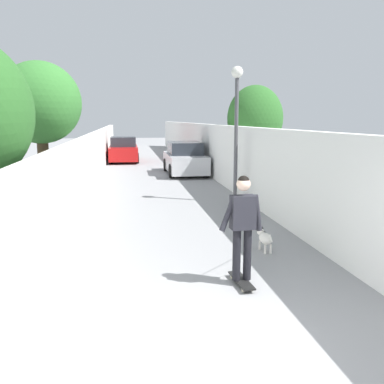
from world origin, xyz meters
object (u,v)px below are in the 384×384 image
object	(u,v)px
tree_right_mid	(255,119)
skateboard	(241,281)
car_near	(185,159)
car_far	(123,150)
dog	(265,238)
person_skateboarder	(243,220)
lamp_post	(237,110)
tree_left_near	(40,104)

from	to	relation	value
tree_right_mid	skateboard	bearing A→B (deg)	161.63
car_near	car_far	distance (m)	7.01
skateboard	dog	bearing A→B (deg)	-30.39
dog	tree_right_mid	bearing A→B (deg)	-16.14
car_far	car_near	bearing A→B (deg)	-155.06
skateboard	person_skateboarder	world-z (taller)	person_skateboarder
tree_right_mid	lamp_post	distance (m)	5.06
car_near	dog	bearing A→B (deg)	179.61
person_skateboarder	car_far	world-z (taller)	person_skateboarder
dog	lamp_post	bearing A→B (deg)	-7.98
dog	car_near	size ratio (longest dim) A/B	0.46
skateboard	dog	size ratio (longest dim) A/B	0.42
skateboard	tree_left_near	bearing A→B (deg)	35.73
lamp_post	person_skateboarder	size ratio (longest dim) A/B	2.49
tree_left_near	car_near	world-z (taller)	tree_left_near
car_far	tree_left_near	bearing A→B (deg)	171.87
lamp_post	skateboard	world-z (taller)	lamp_post
skateboard	dog	distance (m)	1.85
lamp_post	car_far	xyz separation A→B (m)	(13.47, 3.56, -2.17)
person_skateboarder	dog	xyz separation A→B (m)	(1.58, -0.93, -0.80)
dog	car_far	xyz separation A→B (m)	(18.33, 2.88, 0.44)
tree_left_near	person_skateboarder	xyz separation A→B (m)	(-5.56, -4.00, -1.94)
lamp_post	car_near	bearing A→B (deg)	4.82
tree_left_near	car_far	size ratio (longest dim) A/B	1.03
tree_left_near	person_skateboarder	bearing A→B (deg)	-144.27
dog	car_far	world-z (taller)	car_far
skateboard	car_far	xyz separation A→B (m)	(19.91, 1.95, 0.65)
person_skateboarder	dog	distance (m)	2.00
tree_left_near	person_skateboarder	size ratio (longest dim) A/B	2.44
tree_left_near	person_skateboarder	distance (m)	7.11
tree_right_mid	lamp_post	size ratio (longest dim) A/B	0.96
car_near	person_skateboarder	bearing A→B (deg)	175.74
car_far	person_skateboarder	bearing A→B (deg)	-174.42
dog	car_near	bearing A→B (deg)	-0.39
tree_left_near	car_near	bearing A→B (deg)	-32.04
lamp_post	car_near	size ratio (longest dim) A/B	1.02
lamp_post	skateboard	xyz separation A→B (m)	(-6.44, 1.61, -2.82)
tree_right_mid	car_far	xyz separation A→B (m)	(8.86, 5.62, -1.92)
person_skateboarder	skateboard	bearing A→B (deg)	-11.31
lamp_post	dog	world-z (taller)	lamp_post
skateboard	lamp_post	bearing A→B (deg)	-14.03
lamp_post	car_far	world-z (taller)	lamp_post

